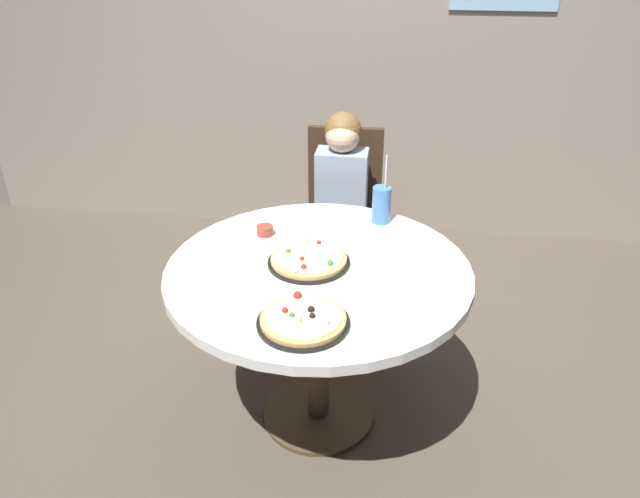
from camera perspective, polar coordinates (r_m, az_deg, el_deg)
name	(u,v)px	position (r m, az deg, el deg)	size (l,w,h in m)	color
ground_plane	(319,414)	(2.72, -0.14, -15.45)	(8.00, 8.00, 0.00)	#4C4238
wall_with_window	(361,5)	(3.90, 3.90, 22.13)	(5.20, 0.14, 2.90)	gray
dining_table	(318,290)	(2.32, -0.16, -3.92)	(1.16, 1.16, 0.75)	white
chair_wooden	(343,208)	(3.26, 2.21, 3.95)	(0.40, 0.40, 0.95)	#382619
diner_child	(339,230)	(3.12, 1.85, 1.78)	(0.26, 0.41, 1.08)	#3F4766
pizza_veggie	(309,260)	(2.28, -1.08, -1.05)	(0.31, 0.31, 0.05)	black
pizza_cheese	(302,320)	(1.95, -1.72, -6.75)	(0.30, 0.30, 0.05)	black
soda_cup	(381,205)	(2.58, 5.86, 4.22)	(0.08, 0.08, 0.31)	#3F72B2
sauce_bowl	(265,230)	(2.50, -5.26, 1.77)	(0.07, 0.07, 0.04)	brown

